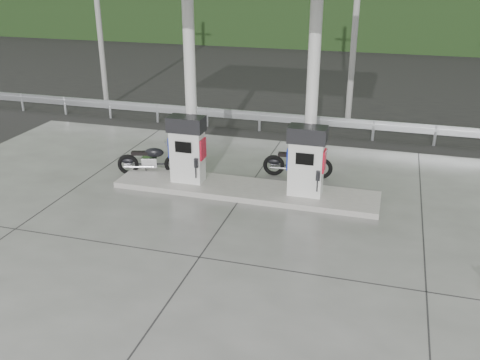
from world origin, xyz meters
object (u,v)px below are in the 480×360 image
(motorcycle_right, at_px, (298,162))
(gas_pump_right, at_px, (306,161))
(gas_pump_left, at_px, (187,149))
(motorcycle_left, at_px, (151,160))

(motorcycle_right, bearing_deg, gas_pump_right, -77.91)
(gas_pump_left, xyz_separation_m, motorcycle_left, (-1.32, 0.49, -0.62))
(motorcycle_right, bearing_deg, gas_pump_left, -157.22)
(gas_pump_right, xyz_separation_m, motorcycle_right, (-0.47, 1.47, -0.62))
(gas_pump_left, distance_m, motorcycle_right, 3.16)
(motorcycle_right, bearing_deg, motorcycle_left, -171.91)
(gas_pump_right, height_order, motorcycle_right, gas_pump_right)
(gas_pump_left, bearing_deg, gas_pump_right, 0.00)
(motorcycle_left, bearing_deg, motorcycle_right, -2.25)
(motorcycle_left, relative_size, motorcycle_right, 0.99)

